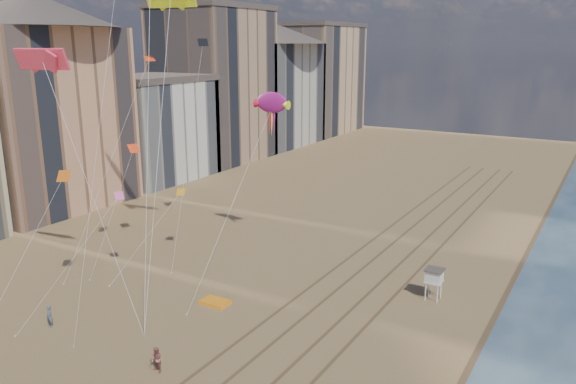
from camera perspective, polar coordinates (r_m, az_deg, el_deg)
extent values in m
plane|color=#42301E|center=(58.43, 26.14, -8.75)|extent=(260.00, 260.00, 0.00)
cube|color=brown|center=(54.25, 3.17, -8.95)|extent=(0.28, 120.00, 0.01)
cube|color=brown|center=(53.29, 5.49, -9.46)|extent=(0.28, 120.00, 0.01)
cube|color=brown|center=(52.28, 8.30, -10.05)|extent=(0.28, 120.00, 0.01)
cube|color=brown|center=(51.58, 10.60, -10.51)|extent=(0.28, 120.00, 0.01)
cube|color=tan|center=(83.16, -23.61, 6.77)|extent=(15.00, 20.00, 24.00)
cone|color=#473D38|center=(82.69, -24.66, 16.53)|extent=(31.11, 31.11, 4.40)
cube|color=silver|center=(96.27, -13.55, 6.11)|extent=(14.00, 18.00, 16.00)
cube|color=#473D38|center=(95.43, -13.86, 11.16)|extent=(14.28, 18.36, 1.00)
cube|color=tan|center=(109.77, -7.50, 10.56)|extent=(16.00, 20.00, 28.00)
cube|color=#473D38|center=(109.70, -7.76, 18.13)|extent=(16.32, 20.40, 1.00)
cube|color=#BCB2A3|center=(126.03, -1.58, 9.84)|extent=(15.00, 22.00, 22.00)
cone|color=#473D38|center=(125.59, -1.63, 15.85)|extent=(34.22, 34.22, 4.40)
cube|color=tan|center=(145.14, 2.97, 11.26)|extent=(16.00, 24.00, 26.00)
cube|color=#473D38|center=(144.95, 3.04, 16.60)|extent=(16.32, 24.48, 1.00)
cylinder|color=silver|center=(51.39, 13.79, -9.83)|extent=(0.11, 0.11, 1.58)
cylinder|color=silver|center=(51.13, 14.93, -10.04)|extent=(0.11, 0.11, 1.58)
cylinder|color=silver|center=(52.31, 14.14, -9.40)|extent=(0.11, 0.11, 1.58)
cylinder|color=silver|center=(52.07, 15.26, -9.60)|extent=(0.11, 0.11, 1.58)
cube|color=silver|center=(51.35, 14.60, -8.78)|extent=(1.41, 1.41, 0.11)
cube|color=silver|center=(51.15, 14.63, -8.23)|extent=(1.32, 1.32, 0.97)
cube|color=#473D38|center=(50.93, 14.68, -7.64)|extent=(1.58, 1.58, 0.09)
cube|color=orange|center=(50.03, -7.41, -11.03)|extent=(2.50, 1.61, 0.28)
ellipsoid|color=#971772|center=(57.32, -1.67, 9.09)|extent=(4.01, 0.75, 2.38)
cone|color=red|center=(58.12, -2.87, 8.98)|extent=(1.07, 0.89, 0.89)
cone|color=#FFF21A|center=(56.59, -0.43, 8.84)|extent=(1.07, 0.89, 0.89)
cylinder|color=silver|center=(51.97, -5.57, -1.14)|extent=(0.03, 0.03, 22.15)
imported|color=#525B69|center=(49.32, -23.07, -11.57)|extent=(0.70, 0.49, 1.83)
imported|color=#93534A|center=(40.97, -13.21, -16.29)|extent=(1.08, 0.96, 1.87)
cube|color=#F1354F|center=(49.91, -23.75, 12.25)|extent=(5.03, 1.67, 1.72)
plane|color=#C45512|center=(49.44, -21.81, 1.52)|extent=(1.69, 1.64, 0.74)
plane|color=black|center=(58.73, -8.64, 14.80)|extent=(1.65, 1.65, 0.74)
plane|color=pink|center=(53.49, -16.77, -0.36)|extent=(1.29, 1.33, 0.57)
plane|color=#FE3D15|center=(60.19, -15.40, 4.30)|extent=(1.61, 1.71, 0.75)
plane|color=orange|center=(58.68, -10.84, 0.01)|extent=(1.44, 1.38, 0.54)
plane|color=#FF3C15|center=(59.38, -13.90, 13.04)|extent=(1.61, 1.65, 0.52)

